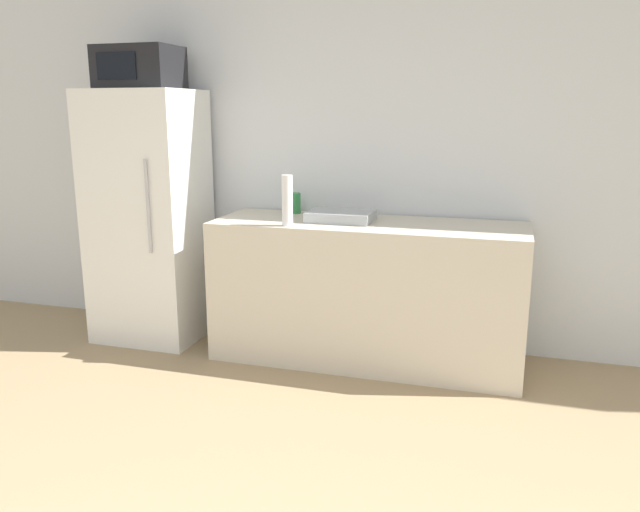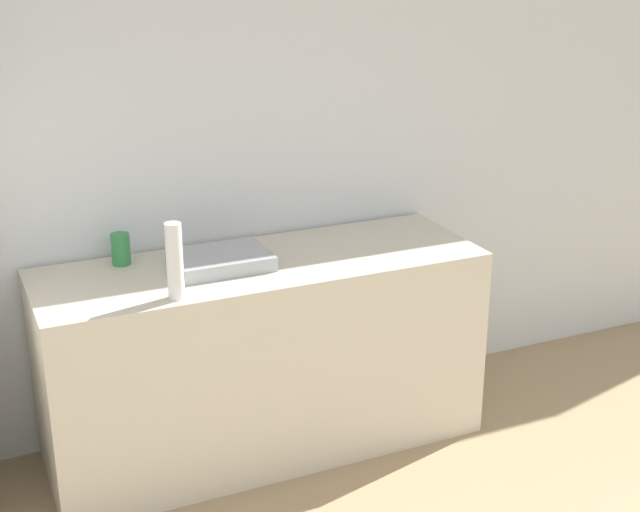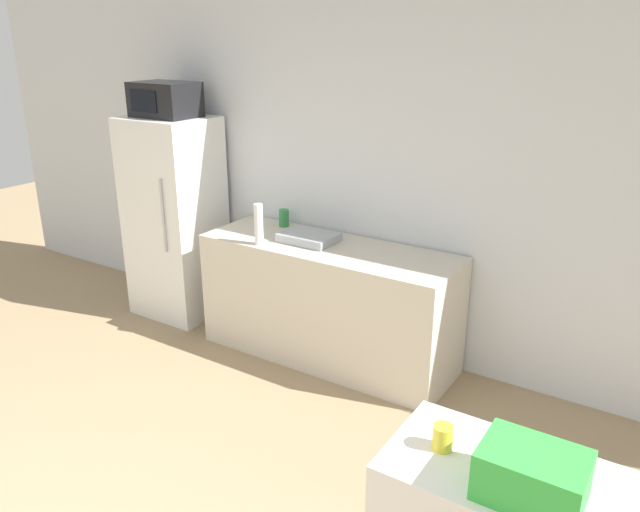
{
  "view_description": "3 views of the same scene",
  "coord_description": "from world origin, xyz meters",
  "views": [
    {
      "loc": [
        0.69,
        -0.6,
        1.52
      ],
      "look_at": [
        -0.08,
        1.98,
        0.89
      ],
      "focal_mm": 35.0,
      "sensor_mm": 36.0,
      "label": 1
    },
    {
      "loc": [
        -1.29,
        -0.26,
        2.15
      ],
      "look_at": [
        -0.18,
        2.22,
        1.16
      ],
      "focal_mm": 50.0,
      "sensor_mm": 36.0,
      "label": 2
    },
    {
      "loc": [
        2.09,
        -0.49,
        2.3
      ],
      "look_at": [
        0.3,
        2.29,
        1.08
      ],
      "focal_mm": 35.0,
      "sensor_mm": 36.0,
      "label": 3
    }
  ],
  "objects": [
    {
      "name": "bottle_short",
      "position": [
        -0.62,
        3.22,
        0.93
      ],
      "size": [
        0.08,
        0.08,
        0.13
      ],
      "primitive_type": "cylinder",
      "color": "#2D7F42",
      "rests_on": "counter"
    },
    {
      "name": "counter",
      "position": [
        -0.09,
        3.01,
        0.43
      ],
      "size": [
        1.87,
        0.63,
        0.86
      ],
      "primitive_type": "cube",
      "color": "beige",
      "rests_on": "ground_plane"
    },
    {
      "name": "bottle_tall",
      "position": [
        -0.52,
        2.77,
        1.01
      ],
      "size": [
        0.06,
        0.06,
        0.3
      ],
      "primitive_type": "cylinder",
      "color": "silver",
      "rests_on": "counter"
    },
    {
      "name": "wall_back",
      "position": [
        0.0,
        3.37,
        1.3
      ],
      "size": [
        8.0,
        0.06,
        2.6
      ],
      "primitive_type": "cube",
      "color": "silver",
      "rests_on": "ground_plane"
    },
    {
      "name": "sink_basin",
      "position": [
        -0.26,
        3.02,
        0.89
      ],
      "size": [
        0.39,
        0.29,
        0.06
      ],
      "primitive_type": "cube",
      "color": "#9EA3A8",
      "rests_on": "counter"
    },
    {
      "name": "refrigerator",
      "position": [
        -1.58,
        3.0,
        0.82
      ],
      "size": [
        0.68,
        0.6,
        1.65
      ],
      "color": "white",
      "rests_on": "ground_plane"
    },
    {
      "name": "microwave",
      "position": [
        -1.58,
        3.0,
        1.78
      ],
      "size": [
        0.49,
        0.35,
        0.26
      ],
      "color": "black",
      "rests_on": "refrigerator"
    }
  ]
}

